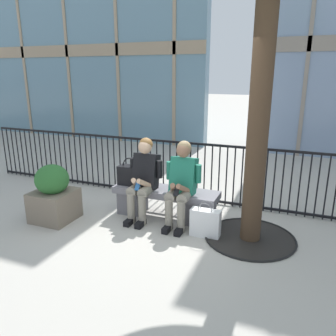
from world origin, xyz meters
name	(u,v)px	position (x,y,z in m)	size (l,w,h in m)	color
ground_plane	(166,217)	(0.00, 0.00, 0.00)	(60.00, 60.00, 0.00)	#B2ADA3
stone_bench	(166,200)	(0.00, 0.00, 0.27)	(1.60, 0.44, 0.45)	slate
seated_person_with_phone	(144,176)	(-0.30, -0.13, 0.65)	(0.52, 0.66, 1.21)	gray
seated_person_companion	(181,181)	(0.30, -0.13, 0.65)	(0.52, 0.66, 1.21)	gray
handbag_on_bench	(131,175)	(-0.58, -0.01, 0.61)	(0.37, 0.20, 0.43)	black
shopping_bag	(205,223)	(0.73, -0.37, 0.20)	(0.40, 0.15, 0.49)	white
plaza_railing	(183,171)	(0.00, 0.80, 0.52)	(8.17, 0.04, 1.02)	black
planter	(54,195)	(-1.49, -0.70, 0.39)	(0.57, 0.57, 0.85)	#726656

